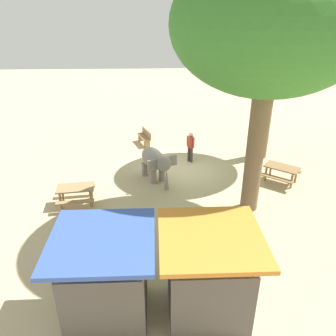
{
  "coord_description": "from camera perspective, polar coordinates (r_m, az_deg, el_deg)",
  "views": [
    {
      "loc": [
        1.24,
        15.03,
        7.45
      ],
      "look_at": [
        0.68,
        1.41,
        0.8
      ],
      "focal_mm": 35.74,
      "sensor_mm": 36.0,
      "label": 1
    }
  ],
  "objects": [
    {
      "name": "wooden_bench",
      "position": [
        19.91,
        -3.96,
        5.42
      ],
      "size": [
        0.86,
        1.45,
        0.88
      ],
      "rotation": [
        0.0,
        0.0,
        5.07
      ],
      "color": "#9E7A51",
      "rests_on": "ground_plane"
    },
    {
      "name": "market_stall_orange",
      "position": [
        9.08,
        6.86,
        -18.28
      ],
      "size": [
        2.5,
        2.5,
        2.52
      ],
      "color": "#59514C",
      "rests_on": "ground_plane"
    },
    {
      "name": "elephant",
      "position": [
        15.44,
        -2.2,
        1.17
      ],
      "size": [
        1.84,
        2.13,
        1.52
      ],
      "rotation": [
        0.0,
        0.0,
        2.07
      ],
      "color": "gray",
      "rests_on": "ground_plane"
    },
    {
      "name": "market_stall_blue",
      "position": [
        9.08,
        -10.5,
        -18.58
      ],
      "size": [
        2.5,
        2.5,
        2.52
      ],
      "color": "#59514C",
      "rests_on": "ground_plane"
    },
    {
      "name": "shade_tree_main",
      "position": [
        12.07,
        17.1,
        22.09
      ],
      "size": [
        6.56,
        6.01,
        9.22
      ],
      "color": "brown",
      "rests_on": "ground_plane"
    },
    {
      "name": "picnic_table_near",
      "position": [
        16.3,
        18.79,
        -0.39
      ],
      "size": [
        2.09,
        2.09,
        0.78
      ],
      "rotation": [
        0.0,
        0.0,
        5.62
      ],
      "color": "olive",
      "rests_on": "ground_plane"
    },
    {
      "name": "shade_tree_secondary",
      "position": [
        17.5,
        18.12,
        22.38
      ],
      "size": [
        5.49,
        5.03,
        8.72
      ],
      "color": "brown",
      "rests_on": "ground_plane"
    },
    {
      "name": "person_handler",
      "position": [
        17.36,
        3.84,
        3.94
      ],
      "size": [
        0.37,
        0.4,
        1.62
      ],
      "rotation": [
        0.0,
        0.0,
        0.74
      ],
      "color": "#3F3833",
      "rests_on": "ground_plane"
    },
    {
      "name": "ground_plane",
      "position": [
        16.82,
        2.13,
        -0.31
      ],
      "size": [
        60.0,
        60.0,
        0.0
      ],
      "primitive_type": "plane",
      "color": "tan"
    },
    {
      "name": "picnic_table_far",
      "position": [
        14.26,
        -15.44,
        -3.81
      ],
      "size": [
        1.66,
        1.64,
        0.78
      ],
      "rotation": [
        0.0,
        0.0,
        0.12
      ],
      "color": "#9E7A51",
      "rests_on": "ground_plane"
    }
  ]
}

